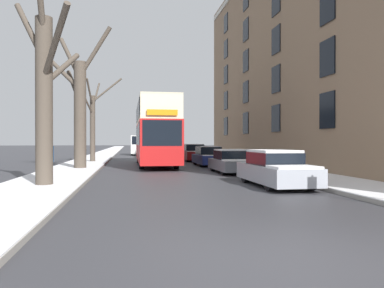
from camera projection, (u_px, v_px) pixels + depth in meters
name	position (u px, v px, depth m)	size (l,w,h in m)	color
ground_plane	(295.00, 256.00, 5.60)	(320.00, 320.00, 0.00)	#38383D
sidewalk_left	(108.00, 152.00, 56.93)	(3.04, 130.00, 0.16)	gray
sidewalk_right	(182.00, 152.00, 58.81)	(3.04, 130.00, 0.16)	gray
terrace_facade_right	(339.00, 48.00, 25.61)	(9.10, 37.23, 16.26)	#8C7056
bare_tree_left_0	(45.00, 92.00, 13.52)	(2.61, 4.35, 7.30)	#4C4238
bare_tree_left_1	(79.00, 107.00, 22.12)	(4.21, 2.27, 8.46)	#4C4238
bare_tree_left_2	(93.00, 123.00, 29.29)	(3.12, 3.13, 6.80)	#4C4238
double_decker_bus	(155.00, 130.00, 26.58)	(2.50, 11.62, 4.50)	red
parked_car_0	(275.00, 169.00, 14.38)	(1.76, 4.56, 1.39)	#9EA3AD
parked_car_1	(232.00, 162.00, 20.42)	(1.85, 4.06, 1.28)	slate
parked_car_2	(209.00, 157.00, 26.54)	(1.73, 4.27, 1.38)	navy
parked_car_3	(193.00, 153.00, 32.78)	(1.82, 4.46, 1.48)	maroon
parked_car_4	(183.00, 152.00, 39.00)	(1.80, 4.05, 1.40)	black
oncoming_van	(139.00, 145.00, 47.00)	(2.09, 4.84, 2.43)	white
pedestrian_left_sidewalk	(49.00, 159.00, 16.55)	(0.38, 0.38, 1.73)	navy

